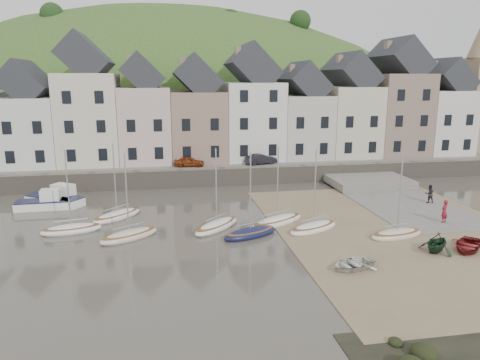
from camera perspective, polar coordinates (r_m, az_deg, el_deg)
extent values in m
plane|color=#403A32|center=(31.39, 1.91, -7.77)|extent=(160.00, 160.00, 0.00)
cube|color=#345421|center=(61.90, -4.16, 3.25)|extent=(90.00, 30.00, 1.50)
cube|color=slate|center=(50.51, -2.84, 2.00)|extent=(70.00, 7.00, 0.10)
cube|color=slate|center=(47.24, -2.30, 0.44)|extent=(70.00, 1.20, 1.80)
cube|color=#7D664C|center=(35.20, 19.83, -6.18)|extent=(18.00, 26.00, 0.06)
cube|color=slate|center=(43.76, 19.27, -2.42)|extent=(8.00, 18.00, 0.12)
ellipsoid|color=#345421|center=(93.38, -8.81, -5.42)|extent=(134.40, 84.00, 84.00)
cylinder|color=#382619|center=(78.68, -22.60, 16.99)|extent=(0.50, 0.50, 3.00)
sphere|color=#213D19|center=(78.94, -22.77, 18.79)|extent=(3.60, 3.60, 3.60)
cylinder|color=#382619|center=(81.06, -11.81, 17.52)|extent=(0.50, 0.50, 3.00)
sphere|color=#213D19|center=(81.31, -11.89, 19.28)|extent=(3.60, 3.60, 3.60)
cylinder|color=#382619|center=(79.96, -1.27, 17.85)|extent=(0.50, 0.50, 3.00)
sphere|color=#213D19|center=(80.22, -1.28, 19.62)|extent=(3.60, 3.60, 3.60)
cylinder|color=#382619|center=(81.68, 7.61, 17.64)|extent=(0.50, 0.50, 3.00)
sphere|color=#213D19|center=(81.93, 7.66, 19.38)|extent=(3.60, 3.60, 3.60)
cube|color=silver|center=(54.86, -24.75, 5.62)|extent=(5.80, 8.00, 7.50)
cube|color=gray|center=(54.95, -26.91, 12.42)|extent=(0.60, 0.90, 1.40)
cube|color=beige|center=(53.51, -18.45, 7.33)|extent=(6.40, 8.00, 10.00)
cube|color=gray|center=(53.70, -20.85, 15.98)|extent=(0.60, 0.90, 1.40)
cube|color=beige|center=(53.03, -11.88, 6.85)|extent=(5.60, 8.00, 8.50)
cube|color=gray|center=(52.86, -13.81, 14.42)|extent=(0.60, 0.90, 1.40)
cube|color=gray|center=(53.19, -5.41, 6.81)|extent=(6.20, 8.00, 8.00)
cube|color=gray|center=(52.83, -7.31, 14.47)|extent=(0.60, 0.90, 1.40)
cube|color=silver|center=(54.04, 1.47, 7.49)|extent=(6.60, 8.00, 9.00)
cube|color=gray|center=(53.57, -0.28, 15.83)|extent=(0.60, 0.90, 1.40)
cube|color=#BCB8AC|center=(55.68, 7.83, 6.76)|extent=(5.80, 8.00, 7.50)
cube|color=gray|center=(54.96, 6.56, 13.69)|extent=(0.60, 0.90, 1.40)
cube|color=beige|center=(57.71, 13.53, 7.24)|extent=(6.00, 8.00, 8.50)
cube|color=gray|center=(56.92, 12.49, 14.56)|extent=(0.60, 0.90, 1.40)
cube|color=#856E60|center=(60.40, 19.07, 7.84)|extent=(6.40, 8.00, 10.00)
cube|color=gray|center=(59.58, 18.27, 15.78)|extent=(0.60, 0.90, 1.40)
cube|color=silver|center=(63.67, 23.89, 6.77)|extent=(5.80, 8.00, 8.00)
cube|color=gray|center=(62.65, 23.34, 13.10)|extent=(0.60, 0.90, 1.40)
cube|color=#997F60|center=(66.67, 27.96, 8.33)|extent=(3.50, 3.50, 12.00)
ellipsoid|color=white|center=(35.20, -20.61, -5.95)|extent=(4.52, 2.39, 0.84)
ellipsoid|color=brown|center=(35.13, -20.64, -5.61)|extent=(4.15, 2.18, 0.20)
cylinder|color=#B2B5B7|center=(34.37, -21.02, -1.05)|extent=(0.10, 0.10, 5.60)
cylinder|color=#B2B5B7|center=(34.98, -20.71, -4.79)|extent=(2.33, 0.59, 0.08)
ellipsoid|color=white|center=(37.47, -15.33, -4.45)|extent=(4.33, 4.30, 0.84)
ellipsoid|color=brown|center=(37.40, -15.35, -4.13)|extent=(3.97, 3.94, 0.20)
cylinder|color=#B2B5B7|center=(36.69, -15.62, 0.18)|extent=(0.10, 0.10, 5.60)
cylinder|color=#B2B5B7|center=(37.26, -15.40, -3.35)|extent=(1.86, 1.84, 0.08)
ellipsoid|color=beige|center=(32.68, -13.91, -6.93)|extent=(4.54, 3.63, 0.84)
ellipsoid|color=brown|center=(32.61, -13.93, -6.56)|extent=(4.16, 3.32, 0.20)
cylinder|color=#B2B5B7|center=(31.78, -14.21, -1.66)|extent=(0.10, 0.10, 5.60)
cylinder|color=#B2B5B7|center=(32.44, -13.98, -5.68)|extent=(2.10, 1.37, 0.08)
ellipsoid|color=white|center=(33.78, -2.98, -5.90)|extent=(4.42, 4.51, 0.84)
ellipsoid|color=brown|center=(33.71, -2.98, -5.54)|extent=(4.05, 4.14, 0.20)
cylinder|color=#B2B5B7|center=(32.91, -3.04, -0.78)|extent=(0.10, 0.10, 5.60)
cylinder|color=#B2B5B7|center=(33.54, -2.99, -4.68)|extent=(1.89, 1.97, 0.08)
ellipsoid|color=white|center=(34.93, 4.71, -5.29)|extent=(5.24, 3.87, 0.84)
ellipsoid|color=brown|center=(34.86, 4.72, -4.94)|extent=(4.81, 3.54, 0.20)
cylinder|color=#B2B5B7|center=(34.09, 4.81, -0.33)|extent=(0.10, 0.10, 5.60)
cylinder|color=#B2B5B7|center=(34.70, 4.74, -4.11)|extent=(2.51, 1.48, 0.08)
ellipsoid|color=#14193F|center=(32.23, 1.30, -6.82)|extent=(4.58, 3.08, 0.84)
ellipsoid|color=brown|center=(32.15, 1.30, -6.45)|extent=(4.20, 2.81, 0.20)
cylinder|color=#B2B5B7|center=(31.32, 1.33, -1.47)|extent=(0.10, 0.10, 5.60)
cylinder|color=#B2B5B7|center=(31.98, 1.31, -5.56)|extent=(2.23, 1.01, 0.08)
ellipsoid|color=white|center=(33.79, 9.31, -6.05)|extent=(4.66, 3.31, 0.84)
ellipsoid|color=brown|center=(33.72, 9.32, -5.70)|extent=(4.28, 3.03, 0.20)
cylinder|color=#B2B5B7|center=(32.92, 9.50, -0.94)|extent=(0.10, 0.10, 5.60)
cylinder|color=#B2B5B7|center=(33.55, 9.35, -4.84)|extent=(2.23, 1.15, 0.08)
ellipsoid|color=beige|center=(33.84, 19.27, -6.59)|extent=(4.35, 2.27, 0.84)
ellipsoid|color=brown|center=(33.77, 19.29, -6.24)|extent=(4.00, 2.07, 0.20)
cylinder|color=#B2B5B7|center=(32.98, 19.66, -1.50)|extent=(0.10, 0.10, 5.60)
cylinder|color=#B2B5B7|center=(33.61, 19.36, -5.39)|extent=(2.25, 0.52, 0.08)
cube|color=white|center=(42.32, -23.71, -2.90)|extent=(4.50, 1.85, 0.70)
cube|color=#14193F|center=(42.22, -23.76, -2.42)|extent=(4.42, 1.90, 0.08)
cube|color=white|center=(41.93, -22.94, -1.77)|extent=(1.60, 1.25, 1.00)
cube|color=white|center=(43.37, -22.45, -2.42)|extent=(5.54, 4.51, 0.70)
cube|color=#14193F|center=(43.28, -22.49, -1.95)|extent=(5.48, 4.49, 0.08)
cube|color=white|center=(43.46, -21.53, -1.16)|extent=(2.28, 2.08, 1.00)
imported|color=silver|center=(27.66, 14.08, -10.29)|extent=(3.37, 2.82, 0.60)
imported|color=black|center=(31.79, 23.70, -7.25)|extent=(3.25, 3.16, 1.30)
imported|color=maroon|center=(33.08, 26.93, -7.39)|extent=(3.92, 3.92, 0.67)
imported|color=maroon|center=(38.01, 24.52, -3.64)|extent=(0.78, 0.67, 1.80)
imported|color=black|center=(43.51, 22.92, -1.62)|extent=(0.86, 0.71, 1.63)
imported|color=maroon|center=(49.13, -6.47, 2.34)|extent=(3.36, 1.70, 1.10)
imported|color=black|center=(50.23, 2.70, 2.68)|extent=(3.71, 1.95, 1.16)
ellipsoid|color=black|center=(21.24, 19.14, -18.89)|extent=(0.60, 0.66, 0.39)
ellipsoid|color=black|center=(20.77, 22.33, -19.66)|extent=(1.07, 1.17, 0.69)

